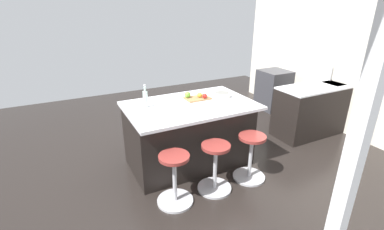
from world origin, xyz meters
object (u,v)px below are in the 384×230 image
Objects in this scene: cutting_board at (198,98)px; apple_green at (188,95)px; stool_by_window at (250,158)px; kitchen_island at (189,133)px; apple_yellow at (200,95)px; water_bottle at (145,99)px; stool_middle at (215,169)px; stool_near_camera at (175,181)px; apple_red at (205,96)px; fruit_bowl at (222,95)px; oven_range at (273,90)px.

apple_green reaches higher than cutting_board.
cutting_board is (0.36, -0.86, 0.65)m from stool_by_window.
apple_yellow is at bearing -153.96° from kitchen_island.
water_bottle is (0.65, 0.06, 0.06)m from apple_green.
stool_middle is at bearing 74.99° from apple_yellow.
stool_middle is 1.16m from apple_green.
kitchen_island is 23.97× the size of apple_yellow.
stool_near_camera is 1.16m from water_bottle.
apple_red is (-0.83, -0.79, 0.70)m from stool_near_camera.
kitchen_island reaches higher than stool_near_camera.
kitchen_island is 2.72× the size of stool_by_window.
apple_yellow reaches higher than stool_by_window.
apple_yellow is 0.82m from water_bottle.
kitchen_island is 5.66× the size of water_bottle.
kitchen_island is 7.23× the size of fruit_bowl.
stool_near_camera is at bearing 34.52° from fruit_bowl.
stool_middle is 8.80× the size of apple_yellow.
fruit_bowl reaches higher than stool_near_camera.
stool_middle is (2.72, 1.97, -0.13)m from oven_range.
oven_range is at bearing -150.74° from fruit_bowl.
kitchen_island is at bearing 8.67° from apple_red.
apple_yellow is 0.84× the size of apple_green.
apple_green is at bearing -27.15° from cutting_board.
apple_green is (2.65, 1.05, 0.58)m from oven_range.
oven_range is 2.98m from kitchen_island.
kitchen_island is at bearing 2.11° from fruit_bowl.
stool_middle is 1.00× the size of stool_near_camera.
apple_green reaches higher than fruit_bowl.
oven_range is 2.78× the size of water_bottle.
cutting_board is at bearing 152.85° from apple_green.
stool_near_camera is 1.51m from fruit_bowl.
oven_range is 3.55× the size of fruit_bowl.
apple_green is 0.66m from water_bottle.
stool_middle is at bearing 77.11° from cutting_board.
apple_red is at bearing 138.51° from cutting_board.
water_bottle is (3.30, 1.11, 0.63)m from oven_range.
apple_red reaches higher than cutting_board.
apple_green is (-0.07, -0.18, 0.53)m from kitchen_island.
water_bottle is at bearing -88.05° from stool_near_camera.
apple_yellow is at bearing 24.18° from oven_range.
apple_yellow is (-0.79, -0.86, 0.70)m from stool_near_camera.
kitchen_island is at bearing -126.65° from stool_near_camera.
stool_near_camera is 7.38× the size of apple_green.
water_bottle is (0.03, -0.87, 0.76)m from stool_near_camera.
cutting_board is at bearing -41.49° from apple_red.
fruit_bowl is (-0.36, 0.09, 0.03)m from cutting_board.
fruit_bowl is at bearing -90.32° from stool_by_window.
oven_range is 1.34× the size of stool_by_window.
water_bottle reaches higher than apple_green.
apple_green reaches higher than stool_by_window.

